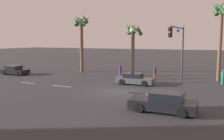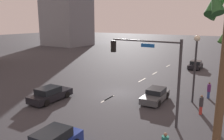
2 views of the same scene
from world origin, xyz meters
TOP-DOWN VIEW (x-y plane):
  - ground_plane at (0.00, 0.00)m, footprint 220.00×220.00m
  - lane_stripe_0 at (-18.00, 0.00)m, footprint 2.15×0.14m
  - lane_stripe_1 at (-11.27, 0.00)m, footprint 1.95×0.14m
  - lane_stripe_2 at (-6.49, 0.00)m, footprint 2.36×0.14m
  - lane_stripe_3 at (1.90, 0.00)m, footprint 1.84×0.14m
  - lane_stripe_4 at (2.25, 0.00)m, footprint 2.36×0.14m
  - car_1 at (0.31, 4.35)m, footprint 4.17×1.88m
  - car_2 at (5.50, -4.63)m, footprint 4.53×1.97m
  - car_3 at (-18.02, 4.52)m, footprint 4.03×2.01m
  - traffic_signal at (4.81, 5.69)m, footprint 0.67×6.00m
  - streetlamp at (-1.20, 7.55)m, footprint 0.56×0.56m
  - pedestrian_0 at (1.48, 8.77)m, footprint 0.47×0.47m
  - pedestrian_1 at (-3.22, 8.70)m, footprint 0.39×0.39m

SIDE VIEW (x-z plane):
  - ground_plane at x=0.00m, z-range 0.00..0.00m
  - lane_stripe_0 at x=-18.00m, z-range 0.00..0.01m
  - lane_stripe_1 at x=-11.27m, z-range 0.00..0.01m
  - lane_stripe_2 at x=-6.49m, z-range 0.00..0.01m
  - lane_stripe_3 at x=1.90m, z-range 0.00..0.01m
  - lane_stripe_4 at x=2.25m, z-range 0.00..0.01m
  - car_1 at x=0.31m, z-range -0.04..1.22m
  - car_3 at x=-18.02m, z-range -0.05..1.23m
  - car_2 at x=5.50m, z-range -0.06..1.34m
  - pedestrian_1 at x=-3.22m, z-range 0.04..1.72m
  - pedestrian_0 at x=1.48m, z-range 0.05..1.74m
  - traffic_signal at x=4.81m, z-range 1.20..7.68m
  - streetlamp at x=-1.20m, z-range 1.26..7.70m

